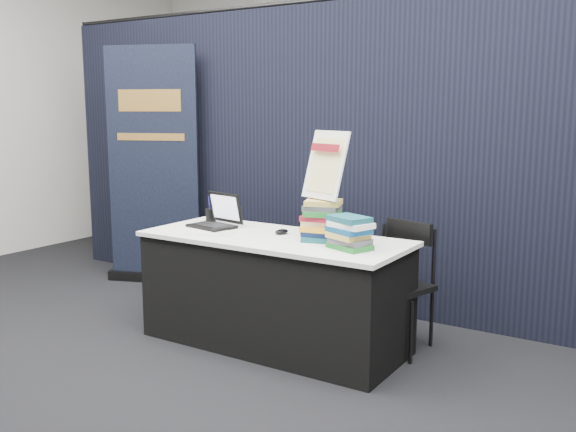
{
  "coord_description": "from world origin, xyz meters",
  "views": [
    {
      "loc": [
        2.33,
        -2.92,
        1.59
      ],
      "look_at": [
        0.11,
        0.55,
        0.9
      ],
      "focal_mm": 40.0,
      "sensor_mm": 36.0,
      "label": 1
    }
  ],
  "objects_px": {
    "book_stack_tall": "(323,220)",
    "pullup_banner": "(153,180)",
    "book_stack_short": "(349,233)",
    "display_table": "(274,291)",
    "info_sign": "(325,166)",
    "stacking_chair": "(399,280)",
    "laptop": "(215,219)"
  },
  "relations": [
    {
      "from": "book_stack_tall",
      "to": "stacking_chair",
      "type": "distance_m",
      "value": 0.66
    },
    {
      "from": "book_stack_tall",
      "to": "pullup_banner",
      "type": "height_order",
      "value": "pullup_banner"
    },
    {
      "from": "laptop",
      "to": "display_table",
      "type": "bearing_deg",
      "value": 4.64
    },
    {
      "from": "display_table",
      "to": "pullup_banner",
      "type": "relative_size",
      "value": 0.84
    },
    {
      "from": "book_stack_tall",
      "to": "info_sign",
      "type": "relative_size",
      "value": 0.63
    },
    {
      "from": "laptop",
      "to": "book_stack_short",
      "type": "relative_size",
      "value": 1.25
    },
    {
      "from": "book_stack_tall",
      "to": "pullup_banner",
      "type": "xyz_separation_m",
      "value": [
        -2.15,
        0.69,
        0.07
      ]
    },
    {
      "from": "book_stack_short",
      "to": "stacking_chair",
      "type": "distance_m",
      "value": 0.62
    },
    {
      "from": "info_sign",
      "to": "pullup_banner",
      "type": "relative_size",
      "value": 0.21
    },
    {
      "from": "laptop",
      "to": "book_stack_short",
      "type": "distance_m",
      "value": 1.15
    },
    {
      "from": "book_stack_tall",
      "to": "stacking_chair",
      "type": "height_order",
      "value": "book_stack_tall"
    },
    {
      "from": "book_stack_short",
      "to": "pullup_banner",
      "type": "relative_size",
      "value": 0.13
    },
    {
      "from": "book_stack_tall",
      "to": "pullup_banner",
      "type": "relative_size",
      "value": 0.13
    },
    {
      "from": "laptop",
      "to": "book_stack_short",
      "type": "bearing_deg",
      "value": 3.59
    },
    {
      "from": "book_stack_short",
      "to": "stacking_chair",
      "type": "height_order",
      "value": "book_stack_short"
    },
    {
      "from": "display_table",
      "to": "info_sign",
      "type": "height_order",
      "value": "info_sign"
    },
    {
      "from": "stacking_chair",
      "to": "display_table",
      "type": "bearing_deg",
      "value": -136.05
    },
    {
      "from": "display_table",
      "to": "laptop",
      "type": "relative_size",
      "value": 5.14
    },
    {
      "from": "pullup_banner",
      "to": "info_sign",
      "type": "bearing_deg",
      "value": -37.49
    },
    {
      "from": "info_sign",
      "to": "stacking_chair",
      "type": "relative_size",
      "value": 0.53
    },
    {
      "from": "info_sign",
      "to": "pullup_banner",
      "type": "xyz_separation_m",
      "value": [
        -2.15,
        0.66,
        -0.28
      ]
    },
    {
      "from": "book_stack_short",
      "to": "laptop",
      "type": "bearing_deg",
      "value": 173.35
    },
    {
      "from": "info_sign",
      "to": "pullup_banner",
      "type": "bearing_deg",
      "value": -176.91
    },
    {
      "from": "book_stack_tall",
      "to": "info_sign",
      "type": "xyz_separation_m",
      "value": [
        0.0,
        0.03,
        0.35
      ]
    },
    {
      "from": "book_stack_tall",
      "to": "stacking_chair",
      "type": "bearing_deg",
      "value": 41.49
    },
    {
      "from": "info_sign",
      "to": "stacking_chair",
      "type": "height_order",
      "value": "info_sign"
    },
    {
      "from": "display_table",
      "to": "book_stack_short",
      "type": "xyz_separation_m",
      "value": [
        0.6,
        -0.08,
        0.47
      ]
    },
    {
      "from": "book_stack_tall",
      "to": "info_sign",
      "type": "height_order",
      "value": "info_sign"
    },
    {
      "from": "display_table",
      "to": "book_stack_short",
      "type": "distance_m",
      "value": 0.77
    },
    {
      "from": "info_sign",
      "to": "stacking_chair",
      "type": "distance_m",
      "value": 0.91
    },
    {
      "from": "book_stack_tall",
      "to": "book_stack_short",
      "type": "bearing_deg",
      "value": -26.29
    },
    {
      "from": "book_stack_tall",
      "to": "book_stack_short",
      "type": "relative_size",
      "value": 1.01
    }
  ]
}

